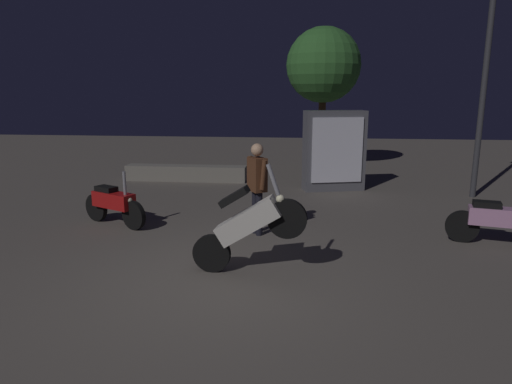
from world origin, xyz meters
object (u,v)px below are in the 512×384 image
Objects in this scene: motorcycle_red_parked_right at (114,203)px; kiosk_billboard at (334,151)px; motorcycle_white_foreground at (248,225)px; person_rider_beside at (257,181)px; streetlamp_near at (488,46)px; motorcycle_pink_parked_left at (498,221)px.

kiosk_billboard reaches higher than motorcycle_red_parked_right.
kiosk_billboard reaches higher than motorcycle_white_foreground.
person_rider_beside is 6.73m from streetlamp_near.
motorcycle_red_parked_right is at bearing -39.04° from person_rider_beside.
motorcycle_red_parked_right is at bearing -169.93° from motorcycle_pink_parked_left.
motorcycle_white_foreground is 4.43m from motorcycle_pink_parked_left.
streetlamp_near is at bearing 90.37° from motorcycle_pink_parked_left.
motorcycle_pink_parked_left is 0.28× the size of streetlamp_near.
motorcycle_pink_parked_left is 0.97× the size of person_rider_beside.
motorcycle_white_foreground is at bearing -132.19° from streetlamp_near.
motorcycle_red_parked_right is 0.72× the size of kiosk_billboard.
kiosk_billboard is (-3.44, 0.46, -2.57)m from streetlamp_near.
kiosk_billboard is at bearing -145.24° from person_rider_beside.
kiosk_billboard is at bearing 134.70° from motorcycle_pink_parked_left.
person_rider_beside is 0.80× the size of kiosk_billboard.
motorcycle_pink_parked_left is 4.19m from person_rider_beside.
person_rider_beside is 0.29× the size of streetlamp_near.
person_rider_beside is at bearing -144.55° from streetlamp_near.
motorcycle_pink_parked_left is 1.07× the size of motorcycle_red_parked_right.
streetlamp_near is 4.31m from kiosk_billboard.
person_rider_beside reaches higher than motorcycle_white_foreground.
motorcycle_white_foreground is 7.95m from streetlamp_near.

